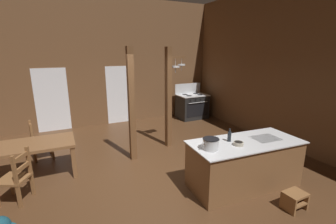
% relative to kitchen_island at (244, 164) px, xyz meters
% --- Properties ---
extents(ground_plane, '(8.67, 9.31, 0.10)m').
position_rel_kitchen_island_xyz_m(ground_plane, '(-1.53, 0.95, -0.51)').
color(ground_plane, '#4C301C').
extents(wall_back, '(8.67, 0.14, 4.32)m').
position_rel_kitchen_island_xyz_m(wall_back, '(-1.53, 5.27, 1.71)').
color(wall_back, brown).
rests_on(wall_back, ground_plane).
extents(wall_right, '(0.14, 9.31, 4.32)m').
position_rel_kitchen_island_xyz_m(wall_right, '(2.48, 0.95, 1.71)').
color(wall_right, brown).
rests_on(wall_right, ground_plane).
extents(glazed_door_back_left, '(1.00, 0.01, 2.05)m').
position_rel_kitchen_island_xyz_m(glazed_door_back_left, '(-3.30, 5.20, 0.57)').
color(glazed_door_back_left, white).
rests_on(glazed_door_back_left, ground_plane).
extents(glazed_panel_back_right, '(0.84, 0.01, 2.05)m').
position_rel_kitchen_island_xyz_m(glazed_panel_back_right, '(-1.13, 5.20, 0.57)').
color(glazed_panel_back_right, white).
rests_on(glazed_panel_back_right, ground_plane).
extents(kitchen_island, '(2.22, 1.10, 0.91)m').
position_rel_kitchen_island_xyz_m(kitchen_island, '(0.00, 0.00, 0.00)').
color(kitchen_island, brown).
rests_on(kitchen_island, ground_plane).
extents(stove_range, '(1.16, 0.84, 1.32)m').
position_rel_kitchen_island_xyz_m(stove_range, '(1.58, 4.54, 0.03)').
color(stove_range, black).
rests_on(stove_range, ground_plane).
extents(support_post_with_pot_rack, '(0.60, 0.25, 2.67)m').
position_rel_kitchen_island_xyz_m(support_post_with_pot_rack, '(-0.44, 2.43, 0.98)').
color(support_post_with_pot_rack, brown).
rests_on(support_post_with_pot_rack, ground_plane).
extents(support_post_center, '(0.14, 0.14, 2.67)m').
position_rel_kitchen_island_xyz_m(support_post_center, '(-1.59, 2.05, 0.88)').
color(support_post_center, brown).
rests_on(support_post_center, ground_plane).
extents(step_stool, '(0.37, 0.29, 0.30)m').
position_rel_kitchen_island_xyz_m(step_stool, '(0.26, -0.93, -0.28)').
color(step_stool, brown).
rests_on(step_stool, ground_plane).
extents(dining_table, '(1.71, 0.92, 0.74)m').
position_rel_kitchen_island_xyz_m(dining_table, '(-3.74, 2.12, 0.19)').
color(dining_table, brown).
rests_on(dining_table, ground_plane).
extents(ladderback_chair_near_window, '(0.59, 0.59, 0.95)m').
position_rel_kitchen_island_xyz_m(ladderback_chair_near_window, '(-3.91, 1.29, -0.00)').
color(ladderback_chair_near_window, brown).
rests_on(ladderback_chair_near_window, ground_plane).
extents(ladderback_chair_by_post, '(0.49, 0.49, 0.95)m').
position_rel_kitchen_island_xyz_m(ladderback_chair_by_post, '(-3.64, 3.06, -0.00)').
color(ladderback_chair_by_post, brown).
rests_on(ladderback_chair_by_post, ground_plane).
extents(stockpot_on_counter, '(0.35, 0.28, 0.20)m').
position_rel_kitchen_island_xyz_m(stockpot_on_counter, '(-0.82, -0.02, 0.56)').
color(stockpot_on_counter, silver).
rests_on(stockpot_on_counter, kitchen_island).
extents(mixing_bowl_on_counter, '(0.18, 0.18, 0.06)m').
position_rel_kitchen_island_xyz_m(mixing_bowl_on_counter, '(-0.26, -0.08, 0.49)').
color(mixing_bowl_on_counter, '#B2A893').
rests_on(mixing_bowl_on_counter, kitchen_island).
extents(bottle_tall_on_counter, '(0.07, 0.07, 0.25)m').
position_rel_kitchen_island_xyz_m(bottle_tall_on_counter, '(-0.28, 0.15, 0.56)').
color(bottle_tall_on_counter, '#1E2328').
rests_on(bottle_tall_on_counter, kitchen_island).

